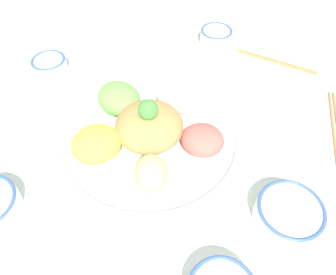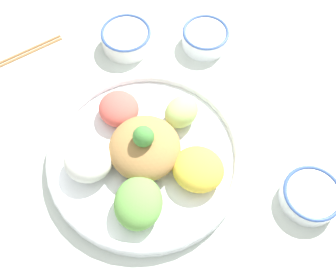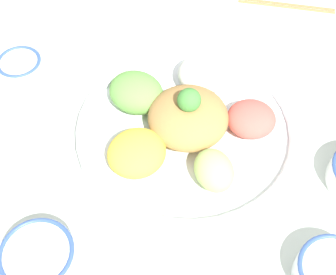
# 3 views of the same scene
# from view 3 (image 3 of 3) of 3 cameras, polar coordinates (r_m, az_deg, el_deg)

# --- Properties ---
(ground_plane) EXTENTS (2.40, 2.40, 0.00)m
(ground_plane) POSITION_cam_3_polar(r_m,az_deg,el_deg) (0.86, 2.00, 0.18)
(ground_plane) COLOR silver
(salad_platter) EXTENTS (0.40, 0.40, 0.12)m
(salad_platter) POSITION_cam_3_polar(r_m,az_deg,el_deg) (0.84, 2.19, 1.56)
(salad_platter) COLOR white
(salad_platter) RESTS_ON ground_plane
(sauce_bowl_red) EXTENTS (0.11, 0.11, 0.04)m
(sauce_bowl_red) POSITION_cam_3_polar(r_m,az_deg,el_deg) (0.76, 19.45, -15.36)
(sauce_bowl_red) COLOR white
(sauce_bowl_red) RESTS_ON ground_plane
(rice_bowl_blue) EXTENTS (0.11, 0.11, 0.04)m
(rice_bowl_blue) POSITION_cam_3_polar(r_m,az_deg,el_deg) (0.76, -15.56, -13.81)
(rice_bowl_blue) COLOR white
(rice_bowl_blue) RESTS_ON ground_plane
(sauce_bowl_dark) EXTENTS (0.09, 0.09, 0.04)m
(sauce_bowl_dark) POSITION_cam_3_polar(r_m,az_deg,el_deg) (0.99, -17.55, 8.25)
(sauce_bowl_dark) COLOR white
(sauce_bowl_dark) RESTS_ON ground_plane
(chopsticks_pair_near) EXTENTS (0.21, 0.11, 0.01)m
(chopsticks_pair_near) POSITION_cam_3_polar(r_m,az_deg,el_deg) (1.15, 14.25, 15.42)
(chopsticks_pair_near) COLOR #9E6B3D
(chopsticks_pair_near) RESTS_ON ground_plane
(serving_spoon_main) EXTENTS (0.11, 0.10, 0.01)m
(serving_spoon_main) POSITION_cam_3_polar(r_m,az_deg,el_deg) (1.04, -6.89, 12.04)
(serving_spoon_main) COLOR beige
(serving_spoon_main) RESTS_ON ground_plane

